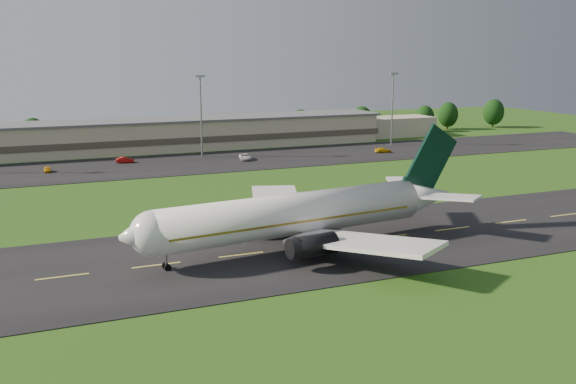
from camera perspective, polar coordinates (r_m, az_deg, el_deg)
name	(u,v)px	position (r m, az deg, el deg)	size (l,w,h in m)	color
ground	(318,246)	(87.58, 2.71, -4.81)	(360.00, 360.00, 0.00)	#224511
taxiway	(318,246)	(87.57, 2.71, -4.78)	(220.00, 30.00, 0.10)	black
apron	(190,163)	(154.17, -8.67, 2.55)	(260.00, 30.00, 0.10)	black
airliner	(298,215)	(85.25, 0.92, -2.02)	(51.21, 41.90, 15.57)	white
terminal	(192,134)	(178.35, -8.57, 5.14)	(145.00, 16.00, 8.40)	tan
light_mast_centre	(201,106)	(161.51, -7.76, 7.55)	(2.40, 1.20, 20.35)	gray
light_mast_east	(393,100)	(183.23, 9.28, 8.05)	(2.40, 1.20, 20.35)	gray
tree_line	(272,123)	(195.66, -1.40, 6.17)	(199.84, 9.17, 9.91)	black
service_vehicle_a	(47,169)	(150.31, -20.60, 1.90)	(1.39, 3.45, 1.17)	#E6A20D
service_vehicle_b	(125,160)	(157.35, -14.29, 2.78)	(1.47, 4.22, 1.39)	#A20C0A
service_vehicle_c	(245,157)	(157.11, -3.84, 3.14)	(2.51, 5.44, 1.51)	silver
service_vehicle_d	(383,150)	(170.21, 8.45, 3.70)	(1.77, 4.36, 1.27)	gold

